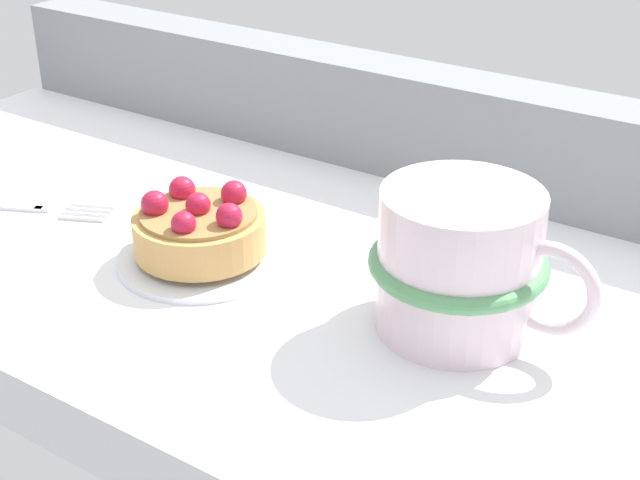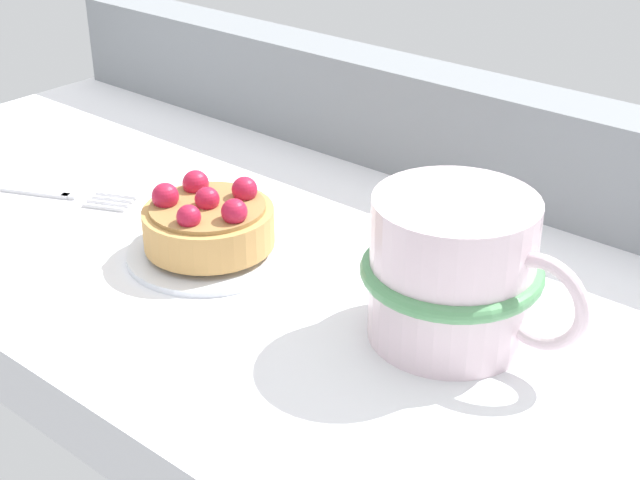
{
  "view_description": "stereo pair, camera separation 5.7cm",
  "coord_description": "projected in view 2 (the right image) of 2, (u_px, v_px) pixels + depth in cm",
  "views": [
    {
      "loc": [
        30.72,
        -44.98,
        30.32
      ],
      "look_at": [
        2.74,
        -3.07,
        3.74
      ],
      "focal_mm": 51.4,
      "sensor_mm": 36.0,
      "label": 1
    },
    {
      "loc": [
        35.27,
        -41.56,
        30.32
      ],
      "look_at": [
        2.74,
        -3.07,
        3.74
      ],
      "focal_mm": 51.4,
      "sensor_mm": 36.0,
      "label": 2
    }
  ],
  "objects": [
    {
      "name": "raspberry_tart",
      "position": [
        208.0,
        222.0,
        0.62
      ],
      "size": [
        8.9,
        8.9,
        4.33
      ],
      "color": "tan",
      "rests_on": "dessert_plate"
    },
    {
      "name": "ground_plane",
      "position": [
        318.0,
        288.0,
        0.63
      ],
      "size": [
        89.31,
        40.15,
        4.39
      ],
      "primitive_type": "cube",
      "color": "white"
    },
    {
      "name": "window_rail_back",
      "position": [
        461.0,
        131.0,
        0.72
      ],
      "size": [
        87.53,
        5.27,
        8.62
      ],
      "primitive_type": "cube",
      "color": "gray",
      "rests_on": "ground_plane"
    },
    {
      "name": "dessert_plate",
      "position": [
        210.0,
        250.0,
        0.63
      ],
      "size": [
        11.46,
        11.46,
        0.91
      ],
      "color": "silver",
      "rests_on": "ground_plane"
    },
    {
      "name": "coffee_mug",
      "position": [
        454.0,
        270.0,
        0.52
      ],
      "size": [
        13.78,
        10.58,
        8.84
      ],
      "color": "silver",
      "rests_on": "ground_plane"
    },
    {
      "name": "dessert_fork",
      "position": [
        36.0,
        191.0,
        0.72
      ],
      "size": [
        15.8,
        8.44,
        0.6
      ],
      "color": "silver",
      "rests_on": "ground_plane"
    }
  ]
}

